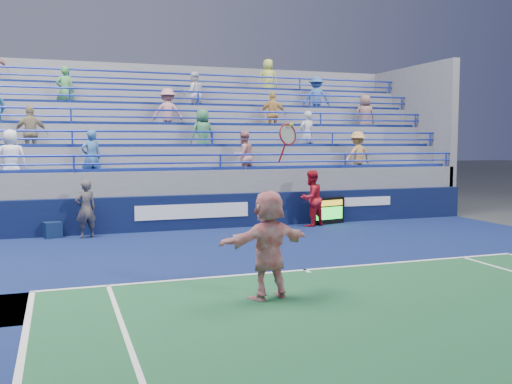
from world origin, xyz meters
name	(u,v)px	position (x,y,z in m)	size (l,w,h in m)	color
ground	(305,271)	(0.00, 0.00, 0.00)	(120.00, 120.00, 0.00)	#333538
sponsor_wall	(223,211)	(0.00, 6.50, 0.55)	(18.00, 0.32, 1.10)	#091336
bleacher_stand	(195,174)	(0.00, 10.27, 1.55)	(18.00, 5.60, 6.13)	slate
serve_speed_board	(328,211)	(3.56, 6.10, 0.46)	(1.31, 0.45, 0.91)	black
judge_chair	(52,229)	(-5.16, 6.26, 0.27)	(0.58, 0.59, 0.83)	#0D1E43
tennis_player	(269,244)	(-1.50, -1.78, 0.97)	(1.87, 0.97, 3.09)	white
line_judge	(86,209)	(-4.23, 5.90, 0.84)	(0.61, 0.40, 1.68)	#121933
ball_girl	(311,198)	(2.84, 5.88, 0.92)	(0.89, 0.70, 1.84)	#B11421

